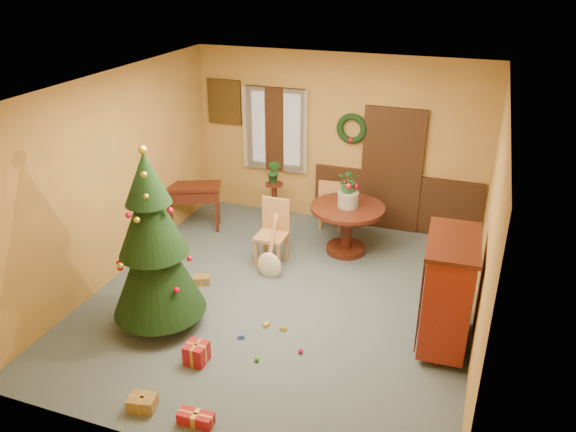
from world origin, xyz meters
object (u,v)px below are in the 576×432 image
at_px(dining_table, 347,220).
at_px(sideboard, 448,290).
at_px(christmas_tree, 154,245).
at_px(chair_near, 273,230).
at_px(writing_desk, 194,196).

bearing_deg(dining_table, sideboard, -48.32).
xyz_separation_m(christmas_tree, sideboard, (3.40, 0.78, -0.37)).
bearing_deg(chair_near, dining_table, 35.26).
bearing_deg(sideboard, chair_near, 155.71).
xyz_separation_m(chair_near, writing_desk, (-1.68, 0.64, 0.06)).
distance_m(writing_desk, sideboard, 4.67).
bearing_deg(chair_near, sideboard, -24.29).
distance_m(chair_near, christmas_tree, 2.19).
distance_m(christmas_tree, writing_desk, 2.80).
height_order(writing_desk, sideboard, sideboard).
height_order(christmas_tree, writing_desk, christmas_tree).
height_order(chair_near, sideboard, sideboard).
distance_m(chair_near, writing_desk, 1.80).
bearing_deg(christmas_tree, chair_near, 68.40).
distance_m(dining_table, christmas_tree, 3.22).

